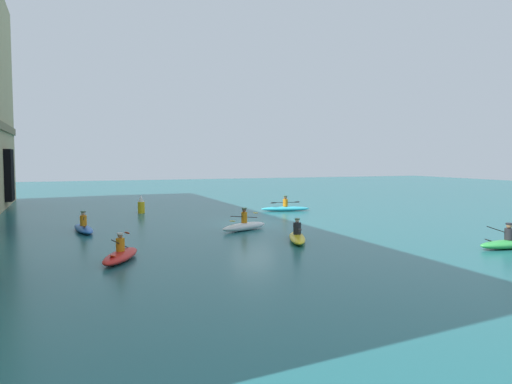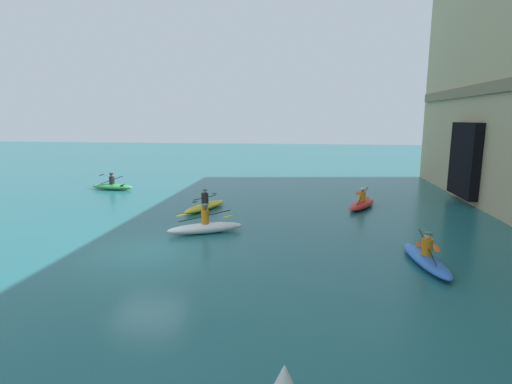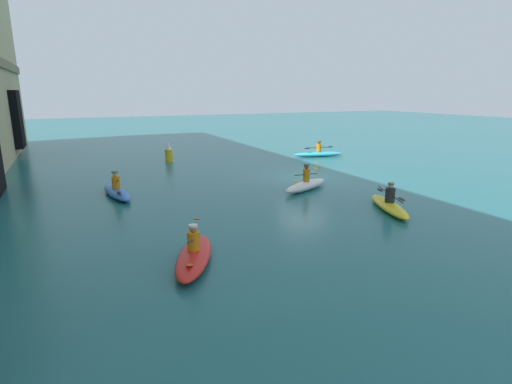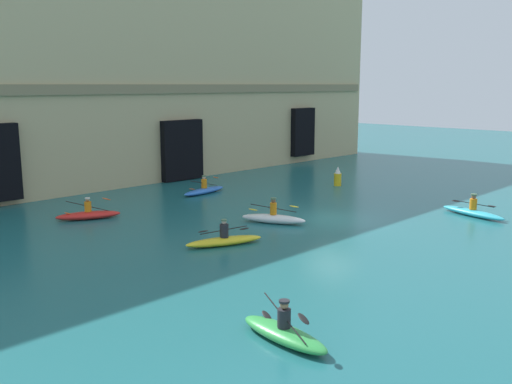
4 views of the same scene
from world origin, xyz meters
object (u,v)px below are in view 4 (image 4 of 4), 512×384
kayak_yellow (224,240)px  kayak_white (273,218)px  kayak_cyan (473,212)px  marker_buoy (338,177)px  kayak_green (284,333)px  kayak_red (88,215)px  kayak_blue (204,190)px

kayak_yellow → kayak_white: size_ratio=1.06×
kayak_yellow → kayak_cyan: size_ratio=0.91×
kayak_yellow → marker_buoy: 15.33m
kayak_green → kayak_red: kayak_green is taller
kayak_yellow → marker_buoy: (14.48, 5.01, 0.36)m
kayak_green → kayak_blue: bearing=149.0°
kayak_green → kayak_blue: (11.60, 16.70, -0.02)m
kayak_green → kayak_red: bearing=171.6°
kayak_blue → marker_buoy: 8.80m
kayak_red → marker_buoy: marker_buoy is taller
kayak_cyan → kayak_red: bearing=59.9°
kayak_green → kayak_cyan: 17.27m
kayak_cyan → kayak_red: size_ratio=1.16×
kayak_blue → kayak_red: kayak_blue is taller
kayak_green → kayak_white: 12.55m
kayak_green → kayak_red: (3.37, 15.69, -0.01)m
kayak_red → kayak_white: bearing=-25.7°
kayak_yellow → kayak_blue: kayak_blue is taller
kayak_cyan → marker_buoy: 10.23m
kayak_white → marker_buoy: size_ratio=2.47×
kayak_yellow → kayak_cyan: bearing=-0.2°
kayak_red → marker_buoy: 16.30m
kayak_green → kayak_blue: size_ratio=0.85×
kayak_green → kayak_yellow: bearing=151.0°
kayak_blue → kayak_white: (-2.56, -8.00, 0.05)m
kayak_blue → kayak_red: (-8.23, -1.01, 0.01)m
kayak_green → kayak_yellow: 9.04m
kayak_white → kayak_red: (-5.67, 6.98, -0.04)m
marker_buoy → kayak_white: bearing=-159.3°
kayak_white → kayak_red: kayak_white is taller
kayak_cyan → marker_buoy: marker_buoy is taller
kayak_white → kayak_red: 8.99m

